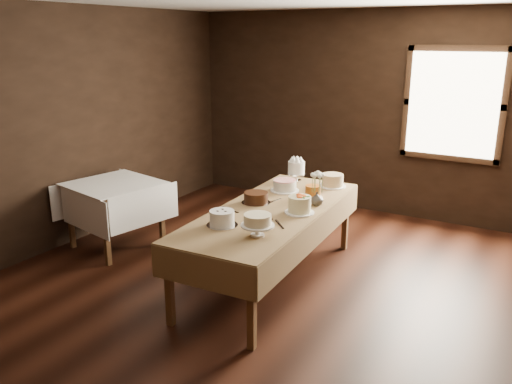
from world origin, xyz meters
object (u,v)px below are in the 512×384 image
Objects in this scene: display_table at (271,215)px; cake_cream at (258,226)px; cake_caramel at (313,192)px; cake_server_b at (281,226)px; cake_chocolate at (256,198)px; cake_server_c at (277,200)px; cake_server_e at (234,211)px; cake_meringue at (296,172)px; cake_server_d at (314,205)px; cake_speckled at (333,181)px; cake_swirl at (222,219)px; flower_vase at (317,199)px; cake_server_a at (266,218)px; cake_lattice at (285,186)px; side_table at (114,191)px; cake_flowers at (300,205)px.

cake_cream is at bearing -70.39° from display_table.
cake_server_b is at bearing -82.97° from cake_caramel.
cake_chocolate reaches higher than display_table.
cake_server_e is (-0.19, -0.53, 0.00)m from cake_server_c.
cake_meringue is at bearing 131.16° from cake_caramel.
cake_meringue is 1.83m from cake_cream.
cake_chocolate reaches higher than cake_server_d.
cake_caramel is at bearing -91.15° from cake_speckled.
cake_meringue is at bearing 105.76° from cake_cream.
cake_swirl is at bearing -106.39° from cake_caramel.
cake_swirl is at bearing -116.23° from flower_vase.
cake_server_a and cake_server_e have the same top height.
cake_lattice is 0.91× the size of cake_chocolate.
cake_swirl is at bearing -173.77° from cake_server_c.
cake_swirl is 0.93m from cake_server_c.
side_table is at bearing -146.65° from cake_meringue.
cake_server_d is at bearing 61.13° from cake_server_e.
flower_vase is (0.02, 0.01, 0.06)m from cake_server_d.
cake_server_b and cake_server_d have the same top height.
cake_flowers is (0.52, -0.05, 0.02)m from cake_chocolate.
cake_server_d is at bearing 46.88° from display_table.
side_table is 2.37m from cake_server_b.
side_table reaches higher than cake_server_c.
cake_server_e is at bearing 176.52° from cake_server_a.
cake_speckled is at bearing 78.07° from cake_swirl.
side_table reaches higher than cake_server_e.
cake_speckled is 1.11× the size of cake_swirl.
cake_chocolate reaches higher than cake_server_c.
cake_server_d is 0.07m from flower_vase.
display_table is at bearing 3.23° from side_table.
cake_speckled is 1.43× the size of cake_server_d.
display_table is 0.33m from cake_flowers.
cake_server_d is (-0.00, 0.73, 0.00)m from cake_server_b.
cake_meringue is at bearing 103.44° from cake_server_a.
cake_cream reaches higher than cake_swirl.
cake_server_c is at bearing 109.12° from cake_cream.
cake_chocolate is (-0.43, -0.47, -0.01)m from cake_caramel.
display_table is 10.76× the size of cake_server_a.
cake_lattice is at bearing -131.56° from cake_speckled.
cake_cream is 2.21× the size of flower_vase.
cake_meringue reaches higher than cake_cream.
cake_server_c reaches higher than display_table.
cake_flowers is 0.99× the size of cake_swirl.
flower_vase is at bearing -29.26° from cake_lattice.
cake_speckled is 0.58m from cake_lattice.
cake_flowers is 1.03× the size of cake_cream.
cake_server_b is at bearing 77.53° from cake_cream.
cake_chocolate is 0.62m from flower_vase.
cake_server_e is (-0.50, -1.32, -0.07)m from cake_speckled.
cake_speckled is at bearing 139.81° from cake_server_b.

